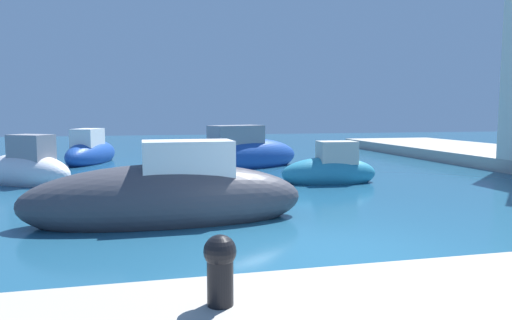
# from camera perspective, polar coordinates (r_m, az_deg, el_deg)

# --- Properties ---
(ground) EXTENTS (80.00, 80.00, 0.00)m
(ground) POSITION_cam_1_polar(r_m,az_deg,el_deg) (7.77, 9.38, -11.04)
(ground) COLOR #1E5170
(moored_boat_0) EXTENTS (5.37, 3.51, 2.06)m
(moored_boat_0) POSITION_cam_1_polar(r_m,az_deg,el_deg) (19.09, -1.52, 0.68)
(moored_boat_0) COLOR #1E479E
(moored_boat_0) RESTS_ON ground
(moored_boat_1) EXTENTS (5.73, 1.76, 2.01)m
(moored_boat_1) POSITION_cam_1_polar(r_m,az_deg,el_deg) (9.82, -10.65, -4.51)
(moored_boat_1) COLOR #3F3F47
(moored_boat_1) RESTS_ON ground
(moored_boat_3) EXTENTS (3.15, 1.41, 1.56)m
(moored_boat_3) POSITION_cam_1_polar(r_m,az_deg,el_deg) (15.14, 8.98, -1.25)
(moored_boat_3) COLOR teal
(moored_boat_3) RESTS_ON ground
(moored_boat_4) EXTENTS (2.62, 4.44, 1.81)m
(moored_boat_4) POSITION_cam_1_polar(r_m,az_deg,el_deg) (22.13, -19.39, 0.86)
(moored_boat_4) COLOR #1E479E
(moored_boat_4) RESTS_ON ground
(moored_boat_6) EXTENTS (3.53, 3.01, 1.83)m
(moored_boat_6) POSITION_cam_1_polar(r_m,az_deg,el_deg) (16.38, -26.07, -1.08)
(moored_boat_6) COLOR white
(moored_boat_6) RESTS_ON ground
(mooring_bollard) EXTENTS (0.30, 0.30, 0.65)m
(mooring_bollard) POSITION_cam_1_polar(r_m,az_deg,el_deg) (4.35, -4.38, -12.68)
(mooring_bollard) COLOR black
(mooring_bollard) RESTS_ON quay_promenade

